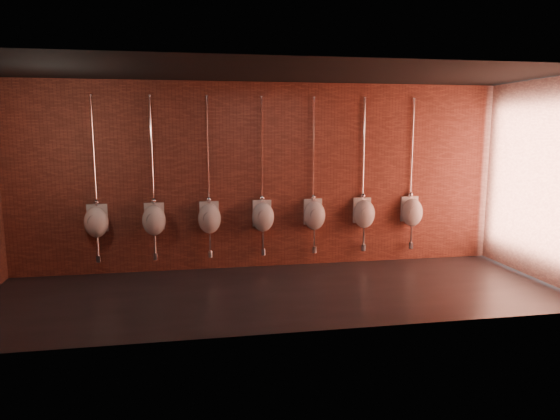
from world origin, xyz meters
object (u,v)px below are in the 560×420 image
(urinal_2, at_px, (209,218))
(urinal_6, at_px, (412,212))
(urinal_4, at_px, (314,215))
(urinal_3, at_px, (263,216))
(urinal_0, at_px, (96,221))
(urinal_1, at_px, (154,219))
(urinal_5, at_px, (364,213))

(urinal_2, xyz_separation_m, urinal_6, (3.66, 0.00, 0.00))
(urinal_4, bearing_deg, urinal_3, 180.00)
(urinal_0, distance_m, urinal_4, 3.66)
(urinal_1, xyz_separation_m, urinal_2, (0.92, 0.00, 0.00))
(urinal_0, bearing_deg, urinal_4, 0.00)
(urinal_1, distance_m, urinal_6, 4.58)
(urinal_2, xyz_separation_m, urinal_4, (1.83, 0.00, 0.00))
(urinal_1, distance_m, urinal_2, 0.92)
(urinal_2, relative_size, urinal_3, 1.00)
(urinal_0, xyz_separation_m, urinal_2, (1.83, 0.00, 0.00))
(urinal_0, relative_size, urinal_3, 1.00)
(urinal_3, bearing_deg, urinal_6, 0.00)
(urinal_0, bearing_deg, urinal_3, 0.00)
(urinal_1, distance_m, urinal_3, 1.83)
(urinal_2, xyz_separation_m, urinal_5, (2.75, 0.00, 0.00))
(urinal_2, bearing_deg, urinal_5, 0.00)
(urinal_0, relative_size, urinal_1, 1.00)
(urinal_1, relative_size, urinal_5, 1.00)
(urinal_0, xyz_separation_m, urinal_5, (4.58, 0.00, 0.00))
(urinal_0, xyz_separation_m, urinal_6, (5.49, 0.00, 0.00))
(urinal_0, xyz_separation_m, urinal_4, (3.66, 0.00, 0.00))
(urinal_6, bearing_deg, urinal_4, 180.00)
(urinal_1, relative_size, urinal_4, 1.00)
(urinal_4, bearing_deg, urinal_2, 180.00)
(urinal_4, xyz_separation_m, urinal_6, (1.83, 0.00, 0.00))
(urinal_1, xyz_separation_m, urinal_3, (1.83, 0.00, 0.00))
(urinal_5, bearing_deg, urinal_4, 180.00)
(urinal_1, height_order, urinal_5, same)
(urinal_5, bearing_deg, urinal_2, 180.00)
(urinal_4, bearing_deg, urinal_1, 180.00)
(urinal_2, xyz_separation_m, urinal_3, (0.92, 0.00, 0.00))
(urinal_3, distance_m, urinal_6, 2.75)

